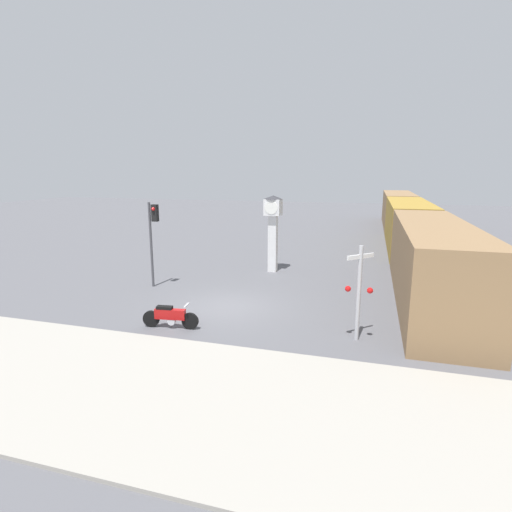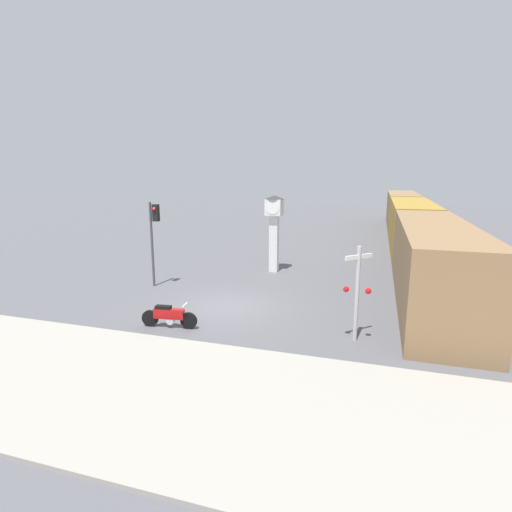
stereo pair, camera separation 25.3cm
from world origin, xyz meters
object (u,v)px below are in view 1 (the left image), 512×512
object	(u,v)px
motorcycle	(170,316)
freight_train	(408,225)
railroad_crossing_signal	(359,289)
clock_tower	(273,221)
traffic_light	(153,229)

from	to	relation	value
motorcycle	freight_train	size ratio (longest dim) A/B	0.05
freight_train	railroad_crossing_signal	bearing A→B (deg)	-98.98
motorcycle	freight_train	world-z (taller)	freight_train
clock_tower	traffic_light	bearing A→B (deg)	-135.95
railroad_crossing_signal	motorcycle	bearing A→B (deg)	-173.01
motorcycle	clock_tower	xyz separation A→B (m)	(1.53, 9.23, 2.40)
traffic_light	clock_tower	bearing A→B (deg)	44.05
freight_train	railroad_crossing_signal	world-z (taller)	freight_train
motorcycle	railroad_crossing_signal	world-z (taller)	railroad_crossing_signal
clock_tower	freight_train	distance (m)	12.64
traffic_light	freight_train	bearing A→B (deg)	48.85
motorcycle	clock_tower	distance (m)	9.66
clock_tower	railroad_crossing_signal	distance (m)	9.85
motorcycle	traffic_light	distance (m)	6.13
clock_tower	freight_train	bearing A→B (deg)	51.39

